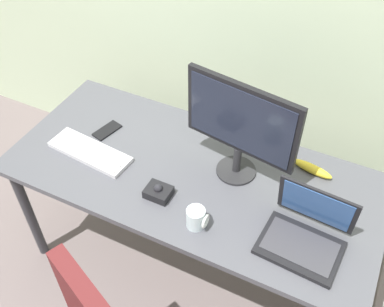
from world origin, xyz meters
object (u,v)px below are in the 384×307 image
(cell_phone, at_px, (107,130))
(laptop, at_px, (306,232))
(keyboard, at_px, (90,152))
(trackball_mouse, at_px, (158,192))
(banana, at_px, (312,169))
(monitor_main, at_px, (240,125))
(coffee_mug, at_px, (196,218))

(cell_phone, bearing_deg, laptop, 3.77)
(keyboard, distance_m, trackball_mouse, 0.42)
(laptop, xyz_separation_m, banana, (-0.07, 0.38, -0.03))
(monitor_main, bearing_deg, keyboard, -163.57)
(keyboard, xyz_separation_m, cell_phone, (-0.02, 0.17, -0.01))
(trackball_mouse, bearing_deg, coffee_mug, -18.23)
(laptop, bearing_deg, trackball_mouse, -175.40)
(cell_phone, distance_m, banana, 1.00)
(monitor_main, height_order, trackball_mouse, monitor_main)
(keyboard, xyz_separation_m, banana, (0.97, 0.34, 0.01))
(banana, bearing_deg, trackball_mouse, -142.51)
(monitor_main, bearing_deg, coffee_mug, -95.11)
(monitor_main, height_order, laptop, monitor_main)
(monitor_main, distance_m, cell_phone, 0.73)
(trackball_mouse, bearing_deg, laptop, 4.60)
(coffee_mug, xyz_separation_m, banana, (0.34, 0.50, -0.03))
(monitor_main, xyz_separation_m, laptop, (0.38, -0.23, -0.23))
(keyboard, relative_size, coffee_mug, 4.55)
(laptop, relative_size, trackball_mouse, 2.98)
(cell_phone, bearing_deg, trackball_mouse, -15.53)
(trackball_mouse, xyz_separation_m, coffee_mug, (0.21, -0.07, 0.02))
(trackball_mouse, distance_m, banana, 0.70)
(keyboard, distance_m, coffee_mug, 0.65)
(trackball_mouse, distance_m, coffee_mug, 0.23)
(laptop, distance_m, trackball_mouse, 0.63)
(banana, bearing_deg, keyboard, -160.42)
(coffee_mug, bearing_deg, monitor_main, 84.89)
(banana, bearing_deg, monitor_main, -154.08)
(keyboard, relative_size, trackball_mouse, 3.83)
(banana, bearing_deg, laptop, -79.34)
(laptop, bearing_deg, monitor_main, 149.35)
(keyboard, xyz_separation_m, trackball_mouse, (0.41, -0.08, 0.01))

